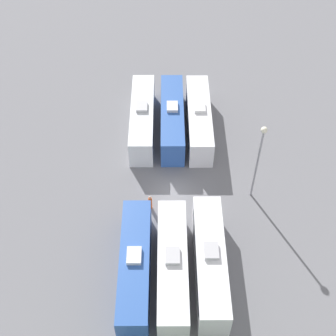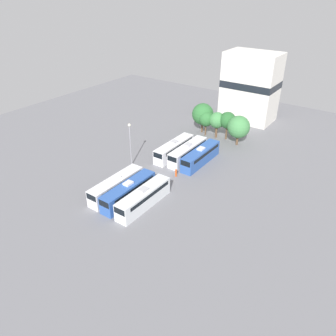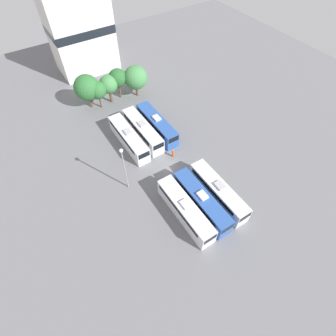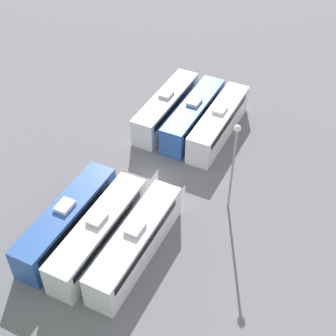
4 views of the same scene
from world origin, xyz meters
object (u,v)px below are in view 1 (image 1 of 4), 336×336
Objects in this scene: bus_1 at (172,118)px; bus_3 at (210,261)px; bus_5 at (135,266)px; light_pole at (259,153)px; bus_2 at (142,118)px; worker_person at (150,203)px; bus_0 at (199,118)px; bus_4 at (172,266)px.

bus_3 is at bearing 99.41° from bus_1.
bus_1 is 18.95m from bus_5.
bus_5 is at bearing 39.14° from light_pole.
bus_1 is 3.32m from bus_2.
bus_1 is at bearing 179.88° from bus_2.
worker_person is (-1.11, -7.46, -0.92)m from bus_5.
light_pole reaches higher than worker_person.
bus_2 is (6.30, -0.11, 0.00)m from bus_0.
bus_3 is 3.25m from bus_4.
light_pole is (-7.97, -9.09, 4.36)m from bus_4.
bus_1 is at bearing -90.60° from bus_4.
bus_4 is 7.83m from worker_person.
bus_0 and bus_2 have the same top height.
bus_5 is at bearing 71.15° from bus_0.
bus_0 is at bearing -99.68° from bus_4.
light_pole is at bearing -140.86° from bus_5.
bus_0 is 18.13m from bus_3.
worker_person is at bearing 78.64° from bus_1.
bus_3 is at bearing 90.14° from bus_0.
bus_0 is at bearing -89.86° from bus_3.
bus_5 is (6.33, 18.55, 0.00)m from bus_0.
light_pole is at bearing -131.23° from bus_4.
light_pole is at bearing -170.95° from worker_person.
bus_4 is (-3.12, 18.69, 0.00)m from bus_2.
bus_4 reaches higher than worker_person.
bus_5 is at bearing -0.62° from bus_4.
worker_person is (2.25, 11.18, -0.92)m from bus_1.
bus_2 is 19.31m from bus_3.
worker_person is at bearing 9.05° from light_pole.
light_pole reaches higher than bus_5.
bus_4 is (3.17, 18.58, 0.00)m from bus_0.
bus_0 is 18.85m from bus_4.
bus_0 is 11.49m from light_pole.
bus_1 is at bearing -101.36° from worker_person.
bus_1 is 13.09m from light_pole.
bus_1 is 1.00× the size of bus_4.
bus_3 is (-0.04, 18.13, 0.00)m from bus_0.
bus_4 is 3.16m from bus_5.
bus_1 reaches higher than worker_person.
bus_0 is 1.00× the size of bus_3.
bus_3 is 6.39m from bus_5.
worker_person is at bearing -98.45° from bus_5.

